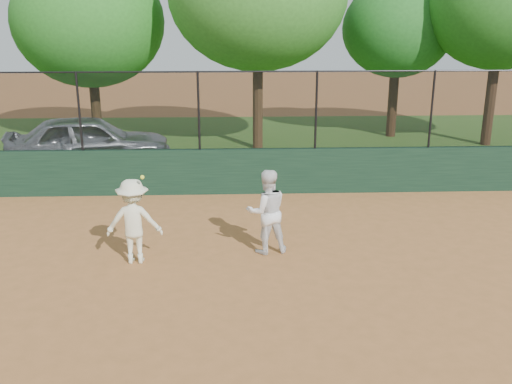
{
  "coord_description": "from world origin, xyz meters",
  "views": [
    {
      "loc": [
        0.36,
        -8.47,
        4.5
      ],
      "look_at": [
        0.8,
        2.2,
        1.2
      ],
      "focal_mm": 40.0,
      "sensor_mm": 36.0,
      "label": 1
    }
  ],
  "objects_px": {
    "parked_car": "(89,142)",
    "tree_1": "(89,22)",
    "player_main": "(134,221)",
    "tree_3": "(398,29)",
    "player_second": "(267,212)",
    "tree_4": "(502,6)"
  },
  "relations": [
    {
      "from": "tree_4",
      "to": "tree_3",
      "type": "bearing_deg",
      "value": 151.21
    },
    {
      "from": "player_second",
      "to": "tree_4",
      "type": "height_order",
      "value": "tree_4"
    },
    {
      "from": "parked_car",
      "to": "tree_1",
      "type": "bearing_deg",
      "value": -4.06
    },
    {
      "from": "tree_1",
      "to": "tree_3",
      "type": "distance_m",
      "value": 11.25
    },
    {
      "from": "player_second",
      "to": "player_main",
      "type": "bearing_deg",
      "value": -2.99
    },
    {
      "from": "parked_car",
      "to": "tree_4",
      "type": "relative_size",
      "value": 0.7
    },
    {
      "from": "player_main",
      "to": "tree_3",
      "type": "distance_m",
      "value": 14.51
    },
    {
      "from": "tree_4",
      "to": "parked_car",
      "type": "bearing_deg",
      "value": -168.26
    },
    {
      "from": "player_second",
      "to": "tree_1",
      "type": "bearing_deg",
      "value": -73.56
    },
    {
      "from": "tree_1",
      "to": "tree_4",
      "type": "height_order",
      "value": "tree_4"
    },
    {
      "from": "player_second",
      "to": "tree_4",
      "type": "xyz_separation_m",
      "value": [
        8.59,
        9.57,
        3.98
      ]
    },
    {
      "from": "player_main",
      "to": "tree_3",
      "type": "relative_size",
      "value": 0.3
    },
    {
      "from": "player_main",
      "to": "tree_4",
      "type": "distance_m",
      "value": 15.44
    },
    {
      "from": "parked_car",
      "to": "player_second",
      "type": "relative_size",
      "value": 2.9
    },
    {
      "from": "tree_1",
      "to": "tree_3",
      "type": "xyz_separation_m",
      "value": [
        11.23,
        0.47,
        -0.27
      ]
    },
    {
      "from": "tree_1",
      "to": "tree_3",
      "type": "relative_size",
      "value": 1.14
    },
    {
      "from": "player_second",
      "to": "tree_4",
      "type": "relative_size",
      "value": 0.24
    },
    {
      "from": "player_second",
      "to": "tree_1",
      "type": "distance_m",
      "value": 12.67
    },
    {
      "from": "tree_4",
      "to": "player_second",
      "type": "bearing_deg",
      "value": -131.92
    },
    {
      "from": "tree_1",
      "to": "tree_4",
      "type": "xyz_separation_m",
      "value": [
        14.29,
        -1.21,
        0.51
      ]
    },
    {
      "from": "parked_car",
      "to": "player_second",
      "type": "height_order",
      "value": "player_second"
    },
    {
      "from": "parked_car",
      "to": "tree_1",
      "type": "relative_size",
      "value": 0.74
    }
  ]
}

